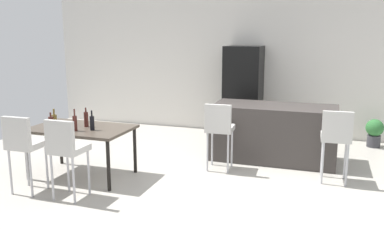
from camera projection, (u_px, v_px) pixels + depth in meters
The scene contains 16 objects.
ground_plane at pixel (240, 181), 5.83m from camera, with size 10.00×10.00×0.00m, color #ADA89E.
back_wall at pixel (272, 65), 8.35m from camera, with size 10.00×0.12×2.90m, color silver.
kitchen_island at pixel (274, 133), 6.75m from camera, with size 2.01×0.90×0.92m, color #383330.
bar_chair_left at pixel (219, 126), 6.15m from camera, with size 0.42×0.42×1.05m.
bar_chair_middle at pixel (336, 135), 5.62m from camera, with size 0.42×0.42×1.05m.
dining_table at pixel (81, 132), 5.91m from camera, with size 1.45×0.90×0.74m.
dining_chair_near at pixel (23, 142), 5.25m from camera, with size 0.41×0.41×1.05m.
dining_chair_far at pixel (66, 146), 5.05m from camera, with size 0.41×0.41×1.05m.
wine_bottle_left at pixel (54, 121), 5.79m from camera, with size 0.07×0.07×0.29m.
wine_bottle_middle at pixel (51, 124), 5.63m from camera, with size 0.07×0.07×0.27m.
wine_bottle_inner at pixel (92, 123), 5.70m from camera, with size 0.06×0.06×0.28m.
wine_bottle_near at pixel (75, 123), 5.66m from camera, with size 0.06×0.06×0.31m.
wine_bottle_far at pixel (86, 119), 5.91m from camera, with size 0.06×0.06×0.28m.
wine_glass_right at pixel (56, 115), 6.18m from camera, with size 0.07×0.07×0.17m.
refrigerator at pixel (243, 92), 8.20m from camera, with size 0.72×0.68×1.84m, color black.
potted_plant at pixel (374, 131), 7.53m from camera, with size 0.32×0.32×0.53m.
Camera 1 is at (1.14, -5.46, 2.08)m, focal length 37.93 mm.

